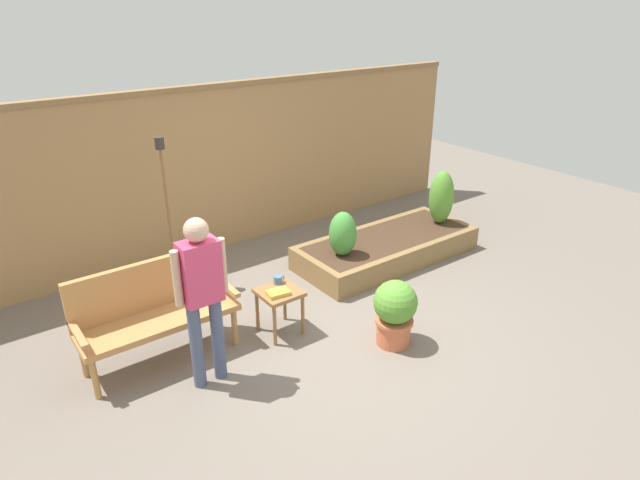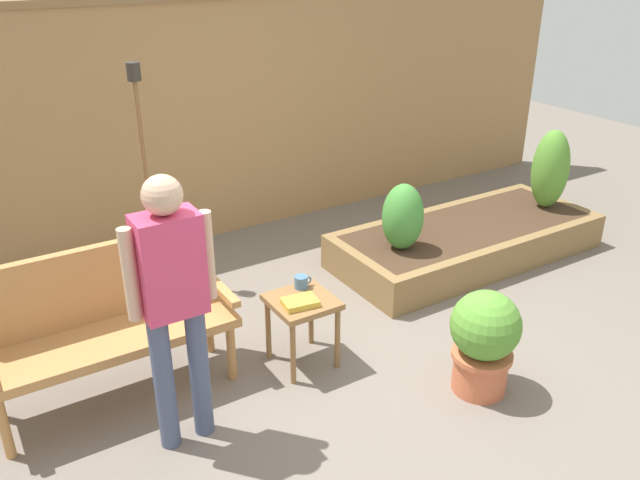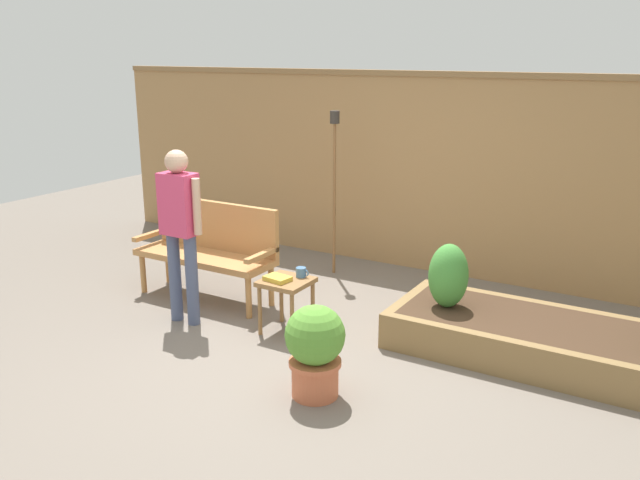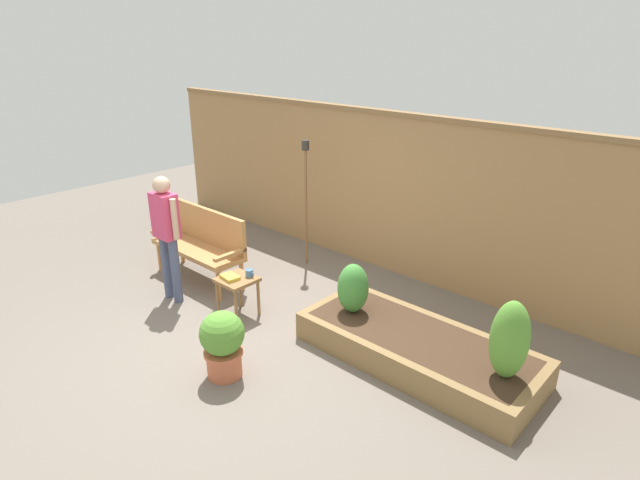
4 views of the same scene
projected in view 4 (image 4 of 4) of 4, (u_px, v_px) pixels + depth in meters
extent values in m
plane|color=#70665B|center=(232.00, 337.00, 5.68)|extent=(14.00, 14.00, 0.00)
cube|color=#A37A4C|center=(379.00, 193.00, 7.08)|extent=(8.40, 0.10, 2.10)
cube|color=olive|center=(382.00, 112.00, 6.68)|extent=(8.40, 0.14, 0.06)
cylinder|color=#B77F47|center=(242.00, 276.00, 6.63)|extent=(0.06, 0.06, 0.40)
cylinder|color=#B77F47|center=(219.00, 285.00, 6.38)|extent=(0.06, 0.06, 0.40)
cylinder|color=#B77F47|center=(182.00, 249.00, 7.46)|extent=(0.06, 0.06, 0.40)
cylinder|color=#B77F47|center=(160.00, 256.00, 7.21)|extent=(0.06, 0.06, 0.40)
cube|color=#B77F47|center=(197.00, 250.00, 6.83)|extent=(1.44, 0.48, 0.06)
cube|color=#B77F47|center=(209.00, 226.00, 6.88)|extent=(1.44, 0.06, 0.48)
cube|color=#B77F47|center=(167.00, 228.00, 7.22)|extent=(0.06, 0.48, 0.04)
cube|color=#B77F47|center=(230.00, 255.00, 6.36)|extent=(0.06, 0.48, 0.04)
cylinder|color=olive|center=(258.00, 298.00, 6.04)|extent=(0.04, 0.04, 0.44)
cylinder|color=olive|center=(236.00, 308.00, 5.81)|extent=(0.04, 0.04, 0.44)
cylinder|color=olive|center=(240.00, 289.00, 6.24)|extent=(0.04, 0.04, 0.44)
cylinder|color=olive|center=(218.00, 299.00, 6.01)|extent=(0.04, 0.04, 0.44)
cube|color=olive|center=(237.00, 280.00, 5.94)|extent=(0.40, 0.40, 0.04)
cylinder|color=teal|center=(249.00, 273.00, 5.96)|extent=(0.09, 0.09, 0.08)
torus|color=teal|center=(252.00, 274.00, 5.93)|extent=(0.06, 0.01, 0.06)
cube|color=gold|center=(230.00, 277.00, 5.91)|extent=(0.23, 0.18, 0.04)
cylinder|color=#C66642|center=(224.00, 364.00, 5.00)|extent=(0.33, 0.33, 0.24)
cylinder|color=#C66642|center=(223.00, 352.00, 4.95)|extent=(0.37, 0.37, 0.04)
sphere|color=#569333|center=(222.00, 333.00, 4.88)|extent=(0.43, 0.43, 0.43)
cube|color=olive|center=(391.00, 369.00, 4.89)|extent=(2.40, 0.09, 0.30)
cube|color=olive|center=(440.00, 331.00, 5.51)|extent=(2.40, 0.09, 0.30)
cube|color=olive|center=(330.00, 310.00, 5.92)|extent=(0.09, 0.82, 0.30)
cube|color=olive|center=(532.00, 400.00, 4.48)|extent=(0.09, 0.82, 0.30)
cube|color=#422D1E|center=(417.00, 348.00, 5.20)|extent=(2.22, 0.82, 0.30)
cylinder|color=brown|center=(352.00, 308.00, 5.59)|extent=(0.04, 0.04, 0.06)
ellipsoid|color=#428938|center=(353.00, 288.00, 5.50)|extent=(0.33, 0.33, 0.54)
cylinder|color=brown|center=(504.00, 373.00, 4.53)|extent=(0.04, 0.04, 0.06)
ellipsoid|color=#569333|center=(509.00, 340.00, 4.41)|extent=(0.33, 0.33, 0.73)
cylinder|color=brown|center=(306.00, 209.00, 7.18)|extent=(0.03, 0.03, 1.63)
cylinder|color=#332D28|center=(305.00, 145.00, 6.86)|extent=(0.10, 0.10, 0.13)
cylinder|color=#475170|center=(176.00, 271.00, 6.27)|extent=(0.11, 0.11, 0.82)
cylinder|color=#475170|center=(166.00, 266.00, 6.40)|extent=(0.11, 0.11, 0.82)
cube|color=#D13D66|center=(165.00, 216.00, 6.08)|extent=(0.32, 0.20, 0.54)
cylinder|color=tan|center=(175.00, 219.00, 5.96)|extent=(0.07, 0.07, 0.49)
cylinder|color=tan|center=(156.00, 212.00, 6.21)|extent=(0.07, 0.07, 0.49)
sphere|color=tan|center=(161.00, 185.00, 5.95)|extent=(0.20, 0.20, 0.20)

